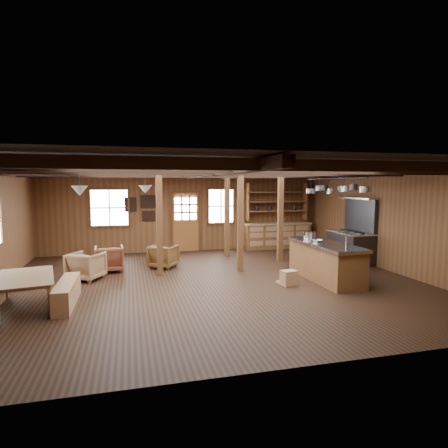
{
  "coord_description": "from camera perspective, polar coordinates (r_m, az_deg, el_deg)",
  "views": [
    {
      "loc": [
        -1.95,
        -8.79,
        2.39
      ],
      "look_at": [
        0.58,
        1.15,
        1.3
      ],
      "focal_mm": 30.0,
      "sensor_mm": 36.0,
      "label": 1
    }
  ],
  "objects": [
    {
      "name": "pendant_lamps",
      "position": [
        9.8,
        -16.07,
        5.01
      ],
      "size": [
        1.86,
        2.36,
        0.66
      ],
      "color": "#2A2A2D",
      "rests_on": "ceiling"
    },
    {
      "name": "back_door",
      "position": [
        13.47,
        -5.84,
        -0.41
      ],
      "size": [
        1.02,
        0.08,
        2.15
      ],
      "color": "brown",
      "rests_on": "floor"
    },
    {
      "name": "room",
      "position": [
        9.06,
        -1.73,
        -0.22
      ],
      "size": [
        10.04,
        9.04,
        2.84
      ],
      "color": "black",
      "rests_on": "ground"
    },
    {
      "name": "armchair_b",
      "position": [
        10.96,
        -9.21,
        -4.86
      ],
      "size": [
        0.97,
        0.98,
        0.66
      ],
      "primitive_type": "imported",
      "rotation": [
        0.0,
        0.0,
        2.59
      ],
      "color": "brown",
      "rests_on": "floor"
    },
    {
      "name": "timber_posts",
      "position": [
        11.19,
        -1.45,
        0.98
      ],
      "size": [
        3.95,
        2.35,
        2.8
      ],
      "color": "#402912",
      "rests_on": "floor"
    },
    {
      "name": "bench_aisle",
      "position": [
        8.21,
        -22.81,
        -9.66
      ],
      "size": [
        0.32,
        1.69,
        0.46
      ],
      "primitive_type": "cube",
      "color": "#9A6846",
      "rests_on": "floor"
    },
    {
      "name": "ceiling_joists",
      "position": [
        9.18,
        -2.0,
        7.87
      ],
      "size": [
        9.8,
        8.82,
        0.18
      ],
      "color": "black",
      "rests_on": "ceiling"
    },
    {
      "name": "armchair_c",
      "position": [
        10.06,
        -20.27,
        -6.03
      ],
      "size": [
        1.02,
        1.03,
        0.7
      ],
      "primitive_type": "imported",
      "rotation": [
        0.0,
        0.0,
        2.64
      ],
      "color": "#8D6240",
      "rests_on": "floor"
    },
    {
      "name": "dining_table",
      "position": [
        8.32,
        -27.65,
        -9.12
      ],
      "size": [
        1.31,
        1.91,
        0.62
      ],
      "primitive_type": "imported",
      "rotation": [
        0.0,
        0.0,
        1.77
      ],
      "color": "brown",
      "rests_on": "floor"
    },
    {
      "name": "counter_pot",
      "position": [
        10.27,
        12.97,
        -1.68
      ],
      "size": [
        0.31,
        0.31,
        0.19
      ],
      "primitive_type": "cylinder",
      "color": "silver",
      "rests_on": "kitchen_island"
    },
    {
      "name": "back_counter",
      "position": [
        14.17,
        8.06,
        -1.26
      ],
      "size": [
        2.55,
        0.6,
        2.45
      ],
      "color": "brown",
      "rests_on": "floor"
    },
    {
      "name": "notice_boards",
      "position": [
        13.27,
        -12.3,
        2.67
      ],
      "size": [
        1.08,
        0.03,
        0.9
      ],
      "color": "silver",
      "rests_on": "wall_back"
    },
    {
      "name": "kitchen_island",
      "position": [
        9.75,
        15.15,
        -5.46
      ],
      "size": [
        0.94,
        2.52,
        1.2
      ],
      "rotation": [
        0.0,
        0.0,
        0.02
      ],
      "color": "brown",
      "rests_on": "floor"
    },
    {
      "name": "bowl",
      "position": [
        9.76,
        14.07,
        -2.5
      ],
      "size": [
        0.28,
        0.28,
        0.06
      ],
      "primitive_type": "imported",
      "rotation": [
        0.0,
        0.0,
        0.2
      ],
      "color": "silver",
      "rests_on": "kitchen_island"
    },
    {
      "name": "commercial_range",
      "position": [
        12.14,
        18.87,
        -2.55
      ],
      "size": [
        0.83,
        1.62,
        2.0
      ],
      "color": "#2A2A2D",
      "rests_on": "floor"
    },
    {
      "name": "step_stool",
      "position": [
        9.11,
        9.85,
        -8.09
      ],
      "size": [
        0.44,
        0.35,
        0.36
      ],
      "primitive_type": "cube",
      "rotation": [
        0.0,
        0.0,
        0.18
      ],
      "color": "#9A6846",
      "rests_on": "floor"
    },
    {
      "name": "armchair_a",
      "position": [
        10.81,
        -17.09,
        -5.08
      ],
      "size": [
        0.79,
        0.82,
        0.7
      ],
      "primitive_type": "imported",
      "rotation": [
        0.0,
        0.0,
        3.2
      ],
      "color": "brown",
      "rests_on": "floor"
    },
    {
      "name": "pot_rack",
      "position": [
        10.5,
        16.47,
        5.19
      ],
      "size": [
        0.41,
        3.0,
        0.45
      ],
      "color": "#2A2A2D",
      "rests_on": "ceiling"
    },
    {
      "name": "window_back_left",
      "position": [
        13.29,
        -17.05,
        2.38
      ],
      "size": [
        1.32,
        0.06,
        1.32
      ],
      "color": "white",
      "rests_on": "wall_back"
    },
    {
      "name": "window_back_right",
      "position": [
        13.67,
        -0.48,
        2.74
      ],
      "size": [
        1.02,
        0.06,
        1.32
      ],
      "color": "white",
      "rests_on": "wall_back"
    }
  ]
}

